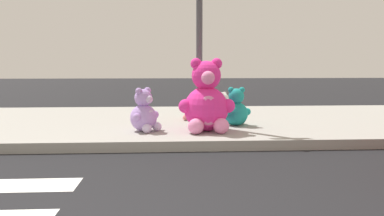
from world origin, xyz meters
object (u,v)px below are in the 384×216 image
at_px(plush_white, 222,109).
at_px(plush_lavender, 144,114).
at_px(plush_pink_large, 206,102).
at_px(plush_teal, 236,110).
at_px(plush_red, 192,109).
at_px(sign_pole, 199,27).

relative_size(plush_white, plush_lavender, 0.76).
bearing_deg(plush_white, plush_pink_large, -108.97).
height_order(plush_teal, plush_red, plush_teal).
bearing_deg(sign_pole, plush_red, 97.70).
distance_m(plush_teal, plush_red, 1.01).
relative_size(plush_pink_large, plush_red, 2.31).
xyz_separation_m(plush_pink_large, plush_red, (-0.16, 1.25, -0.27)).
xyz_separation_m(sign_pole, plush_pink_large, (0.07, -0.58, -1.23)).
height_order(sign_pole, plush_red, sign_pole).
xyz_separation_m(plush_pink_large, plush_teal, (0.58, 0.56, -0.20)).
relative_size(sign_pole, plush_red, 6.32).
bearing_deg(plush_lavender, plush_white, 39.94).
relative_size(plush_pink_large, plush_teal, 1.73).
bearing_deg(plush_red, plush_white, -0.64).
relative_size(plush_pink_large, plush_white, 2.18).
height_order(sign_pole, plush_teal, sign_pole).
bearing_deg(plush_red, plush_lavender, -124.83).
bearing_deg(plush_teal, plush_red, 136.95).
height_order(sign_pole, plush_lavender, sign_pole).
xyz_separation_m(plush_lavender, plush_red, (0.83, 1.19, -0.08)).
bearing_deg(plush_lavender, plush_pink_large, -2.95).
relative_size(plush_teal, plush_red, 1.33).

